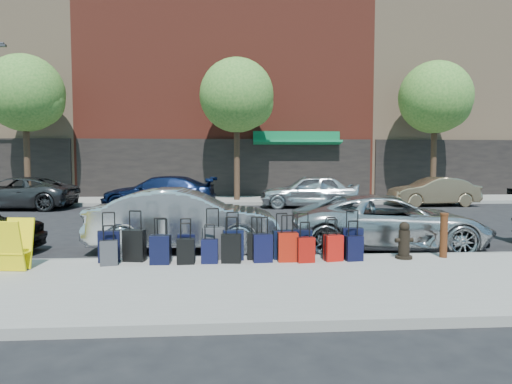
{
  "coord_description": "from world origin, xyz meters",
  "views": [
    {
      "loc": [
        -0.22,
        -14.12,
        2.2
      ],
      "look_at": [
        0.69,
        -1.5,
        1.32
      ],
      "focal_mm": 32.0,
      "sensor_mm": 36.0,
      "label": 1
    }
  ],
  "objects": [
    {
      "name": "bollard",
      "position": [
        4.42,
        -4.92,
        0.64
      ],
      "size": [
        0.17,
        0.17,
        0.94
      ],
      "color": "#38190C",
      "rests_on": "sidewalk_near"
    },
    {
      "name": "suitcase_front_4",
      "position": [
        -0.43,
        -4.75,
        0.48
      ],
      "size": [
        0.47,
        0.31,
        1.07
      ],
      "rotation": [
        0.0,
        0.0,
        0.15
      ],
      "color": "#3F4045",
      "rests_on": "sidewalk_near"
    },
    {
      "name": "display_rack",
      "position": [
        -4.11,
        -5.44,
        0.62
      ],
      "size": [
        0.6,
        0.65,
        0.95
      ],
      "rotation": [
        0.0,
        0.0,
        -0.13
      ],
      "color": "yellow",
      "rests_on": "sidewalk_near"
    },
    {
      "name": "suitcase_back_2",
      "position": [
        -1.47,
        -5.12,
        0.44
      ],
      "size": [
        0.39,
        0.23,
        0.92
      ],
      "rotation": [
        0.0,
        0.0,
        -0.01
      ],
      "color": "black",
      "rests_on": "sidewalk_near"
    },
    {
      "name": "car_near_2",
      "position": [
        3.89,
        -3.16,
        0.67
      ],
      "size": [
        5.05,
        2.75,
        1.34
      ],
      "primitive_type": "imported",
      "rotation": [
        0.0,
        0.0,
        1.46
      ],
      "color": "#B4B6BB",
      "rests_on": "ground"
    },
    {
      "name": "suitcase_front_9",
      "position": [
        2.04,
        -4.81,
        0.42
      ],
      "size": [
        0.37,
        0.23,
        0.86
      ],
      "rotation": [
        0.0,
        0.0,
        0.1
      ],
      "color": "black",
      "rests_on": "sidewalk_near"
    },
    {
      "name": "suitcase_back_5",
      "position": [
        -0.07,
        -5.09,
        0.44
      ],
      "size": [
        0.41,
        0.26,
        0.93
      ],
      "rotation": [
        0.0,
        0.0,
        -0.1
      ],
      "color": "black",
      "rests_on": "sidewalk_near"
    },
    {
      "name": "car_far_3",
      "position": [
        9.85,
        7.04,
        0.69
      ],
      "size": [
        4.25,
        1.64,
        1.38
      ],
      "primitive_type": "imported",
      "rotation": [
        0.0,
        0.0,
        -1.53
      ],
      "color": "#8F7857",
      "rests_on": "ground"
    },
    {
      "name": "fire_hydrant",
      "position": [
        3.54,
        -4.96,
        0.51
      ],
      "size": [
        0.39,
        0.35,
        0.77
      ],
      "rotation": [
        0.0,
        0.0,
        0.09
      ],
      "color": "black",
      "rests_on": "sidewalk_near"
    },
    {
      "name": "curb_near",
      "position": [
        0.0,
        -4.48,
        0.07
      ],
      "size": [
        60.0,
        0.08,
        0.15
      ],
      "primitive_type": "cube",
      "color": "gray",
      "rests_on": "ground"
    },
    {
      "name": "suitcase_front_8",
      "position": [
        1.44,
        -4.76,
        0.45
      ],
      "size": [
        0.43,
        0.28,
        0.97
      ],
      "rotation": [
        0.0,
        0.0,
        -0.15
      ],
      "color": "black",
      "rests_on": "sidewalk_near"
    },
    {
      "name": "ground",
      "position": [
        0.0,
        0.0,
        0.0
      ],
      "size": [
        120.0,
        120.0,
        0.0
      ],
      "primitive_type": "plane",
      "color": "black",
      "rests_on": "ground"
    },
    {
      "name": "suitcase_back_6",
      "position": [
        0.57,
        -5.08,
        0.44
      ],
      "size": [
        0.4,
        0.24,
        0.91
      ],
      "rotation": [
        0.0,
        0.0,
        0.06
      ],
      "color": "black",
      "rests_on": "sidewalk_near"
    },
    {
      "name": "suitcase_front_10",
      "position": [
        2.49,
        -4.79,
        0.47
      ],
      "size": [
        0.44,
        0.28,
        1.01
      ],
      "rotation": [
        0.0,
        0.0,
        -0.12
      ],
      "color": "black",
      "rests_on": "sidewalk_near"
    },
    {
      "name": "suitcase_front_1",
      "position": [
        -2.03,
        -4.81,
        0.47
      ],
      "size": [
        0.46,
        0.31,
        1.03
      ],
      "rotation": [
        0.0,
        0.0,
        -0.19
      ],
      "color": "black",
      "rests_on": "sidewalk_near"
    },
    {
      "name": "suitcase_front_5",
      "position": [
        -0.02,
        -4.83,
        0.46
      ],
      "size": [
        0.43,
        0.27,
        1.0
      ],
      "rotation": [
        0.0,
        0.0,
        0.11
      ],
      "color": "black",
      "rests_on": "sidewalk_near"
    },
    {
      "name": "suitcase_front_3",
      "position": [
        -0.99,
        -4.76,
        0.42
      ],
      "size": [
        0.38,
        0.24,
        0.86
      ],
      "rotation": [
        0.0,
        0.0,
        0.13
      ],
      "color": "black",
      "rests_on": "sidewalk_near"
    },
    {
      "name": "car_far_1",
      "position": [
        -3.1,
        6.58,
        0.74
      ],
      "size": [
        5.3,
        2.53,
        1.49
      ],
      "primitive_type": "imported",
      "rotation": [
        0.0,
        0.0,
        -1.66
      ],
      "color": "#0C1738",
      "rests_on": "ground"
    },
    {
      "name": "car_far_0",
      "position": [
        -9.51,
        6.99,
        0.73
      ],
      "size": [
        5.41,
        2.85,
        1.45
      ],
      "primitive_type": "imported",
      "rotation": [
        0.0,
        0.0,
        -1.66
      ],
      "color": "#363639",
      "rests_on": "ground"
    },
    {
      "name": "suitcase_back_7",
      "position": [
        1.08,
        -5.07,
        0.45
      ],
      "size": [
        0.4,
        0.24,
        0.95
      ],
      "rotation": [
        0.0,
        0.0,
        0.01
      ],
      "color": "#9B180A",
      "rests_on": "sidewalk_near"
    },
    {
      "name": "suitcase_back_10",
      "position": [
        2.44,
        -5.1,
        0.41
      ],
      "size": [
        0.37,
        0.24,
        0.82
      ],
      "rotation": [
        0.0,
        0.0,
        0.13
      ],
      "color": "black",
      "rests_on": "sidewalk_near"
    },
    {
      "name": "suitcase_back_8",
      "position": [
        1.43,
        -5.17,
        0.41
      ],
      "size": [
        0.36,
        0.24,
        0.82
      ],
      "rotation": [
        0.0,
        0.0,
        0.11
      ],
      "color": "maroon",
      "rests_on": "sidewalk_near"
    },
    {
      "name": "suitcase_front_6",
      "position": [
        0.46,
        -4.84,
        0.43
      ],
      "size": [
        0.4,
        0.26,
        0.89
      ],
      "rotation": [
        0.0,
        0.0,
        -0.15
      ],
      "color": "black",
      "rests_on": "sidewalk_near"
    },
    {
      "name": "sidewalk_near",
      "position": [
        0.0,
        -6.5,
        0.07
      ],
      "size": [
        60.0,
        4.0,
        0.15
      ],
      "primitive_type": "cube",
      "color": "gray",
      "rests_on": "ground"
    },
    {
      "name": "tree_right",
      "position": [
        11.14,
        9.5,
        5.41
      ],
      "size": [
        3.8,
        3.8,
        7.27
      ],
      "color": "black",
      "rests_on": "sidewalk_far"
    },
    {
      "name": "suitcase_front_0",
      "position": [
        -2.53,
        -4.82,
        0.47
      ],
      "size": [
        0.46,
        0.31,
        1.01
      ],
      "rotation": [
        0.0,
        0.0,
        0.19
      ],
      "color": "black",
      "rests_on": "sidewalk_near"
    },
    {
      "name": "building_right",
      "position": [
        16.0,
        17.99,
        8.98
      ],
      "size": [
        15.0,
        12.12,
        18.0
      ],
      "color": "#9B7C5F",
      "rests_on": "ground"
    },
    {
      "name": "suitcase_back_0",
      "position": [
        -2.46,
        -5.15,
        0.4
      ],
      "size": [
        0.36,
        0.26,
        0.79
      ],
      "rotation": [
        0.0,
        0.0,
        0.21
      ],
      "color": "#35353A",
      "rests_on": "sidewalk_near"
    },
    {
      "name": "car_far_2",
      "position": [
        3.76,
        6.72,
        0.77
      ],
      "size": [
        4.71,
        2.34,
        1.54
      ],
      "primitive_type": "imported",
      "rotation": [
        0.0,
        0.0,
        -1.69
      ],
      "color": "silver",
      "rests_on": "ground"
    },
    {
      "name": "suitcase_back_9",
      "position": [
        2.02,
        -5.08,
        0.42
      ],
      "size": [
        0.39,
        0.27,
        0.86
      ],
      "rotation": [
        0.0,
        0.0,
        0.2
      ],
      "color": "#AC110B",
      "rests_on": "sidewalk_near"
    },
    {
      "name": "tree_left",
      "position": [
        -9.86,
        9.5,
        5.41
      ],
      "size": [
        3.8,
        3.8,
        7.27
      ],
      "color": "black",
      "rests_on": "sidewalk_far"
    },
    {
      "name": "car_near_1",
      "position": [
        -1.16,
        -2.99,
        0.75
      ],
      "size": [
        4.59,
        1.66,
        1.51
      ],
      "primitive_type": "imported",
      "rotation": [
        0.0,
        0.0,
        1.56
      ],
      "color": "silver",
      "rests_on": "ground"
    },
    {
      "name": "tree_center",
      "position": [
        0.64,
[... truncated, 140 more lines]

